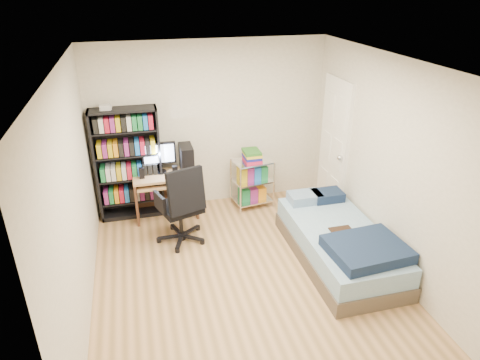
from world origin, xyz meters
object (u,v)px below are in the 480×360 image
object	(u,v)px
media_shelf	(128,163)
computer_desk	(170,176)
office_chair	(182,218)
bed	(340,243)

from	to	relation	value
media_shelf	computer_desk	bearing A→B (deg)	-9.81
computer_desk	office_chair	bearing A→B (deg)	-86.29
office_chair	bed	size ratio (longest dim) A/B	0.57
media_shelf	computer_desk	xyz separation A→B (m)	(0.57, -0.10, -0.24)
office_chair	bed	bearing A→B (deg)	-44.48
media_shelf	computer_desk	world-z (taller)	media_shelf
media_shelf	office_chair	xyz separation A→B (m)	(0.63, -0.91, -0.49)
office_chair	bed	world-z (taller)	office_chair
office_chair	bed	xyz separation A→B (m)	(1.85, -0.92, -0.11)
media_shelf	bed	distance (m)	3.13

